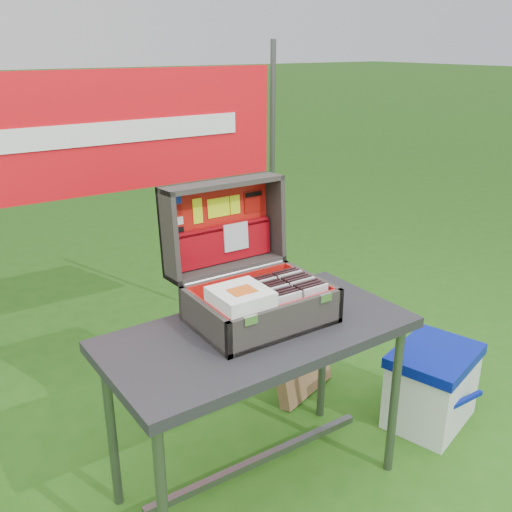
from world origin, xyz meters
TOP-DOWN VIEW (x-y plane):
  - ground at (0.00, 0.00)m, footprint 80.00×80.00m
  - table at (0.08, 0.08)m, footprint 1.15×0.59m
  - table_top at (0.08, 0.08)m, footprint 1.15×0.59m
  - table_leg_fl at (-0.43, -0.14)m, footprint 0.04×0.04m
  - table_leg_fr at (0.59, -0.14)m, footprint 0.04×0.04m
  - table_leg_bl at (-0.43, 0.30)m, footprint 0.04×0.04m
  - table_leg_br at (0.59, 0.30)m, footprint 0.04×0.04m
  - table_brace at (0.08, 0.08)m, footprint 0.98×0.03m
  - suitcase at (0.12, 0.19)m, footprint 0.49×0.51m
  - suitcase_base_bottom at (0.12, 0.13)m, footprint 0.49×0.35m
  - suitcase_base_wall_front at (0.12, -0.04)m, footprint 0.49×0.02m
  - suitcase_base_wall_back at (0.12, 0.30)m, footprint 0.49×0.02m
  - suitcase_base_wall_left at (-0.12, 0.13)m, footprint 0.02×0.35m
  - suitcase_base_wall_right at (0.36, 0.13)m, footprint 0.02×0.35m
  - suitcase_liner_floor at (0.12, 0.13)m, footprint 0.46×0.31m
  - suitcase_latch_left at (-0.04, -0.05)m, footprint 0.05×0.01m
  - suitcase_latch_right at (0.28, -0.05)m, footprint 0.05×0.01m
  - suitcase_hinge at (0.12, 0.31)m, footprint 0.45×0.02m
  - suitcase_lid_back at (0.12, 0.44)m, footprint 0.49×0.04m
  - suitcase_lid_rim_far at (0.12, 0.39)m, footprint 0.49×0.13m
  - suitcase_lid_rim_near at (0.12, 0.37)m, footprint 0.49×0.13m
  - suitcase_lid_rim_left at (-0.12, 0.38)m, footprint 0.02×0.16m
  - suitcase_lid_rim_right at (0.36, 0.38)m, footprint 0.02×0.16m
  - suitcase_lid_liner at (0.12, 0.43)m, footprint 0.45×0.03m
  - suitcase_liner_wall_front at (0.12, -0.02)m, footprint 0.46×0.01m
  - suitcase_liner_wall_back at (0.12, 0.28)m, footprint 0.46×0.01m
  - suitcase_liner_wall_left at (-0.10, 0.13)m, footprint 0.01×0.31m
  - suitcase_liner_wall_right at (0.35, 0.13)m, footprint 0.01×0.31m
  - suitcase_lid_pocket at (0.12, 0.40)m, footprint 0.44×0.04m
  - suitcase_pocket_edge at (0.12, 0.40)m, footprint 0.43×0.02m
  - suitcase_pocket_cd at (0.18, 0.39)m, footprint 0.11×0.02m
  - lid_sticker_cc_a at (-0.06, 0.43)m, footprint 0.05×0.00m
  - lid_sticker_cc_b at (-0.06, 0.43)m, footprint 0.05×0.00m
  - lid_sticker_cc_c at (-0.06, 0.42)m, footprint 0.05×0.00m
  - lid_sticker_cc_d at (-0.06, 0.42)m, footprint 0.05×0.00m
  - lid_card_neon_tall at (0.03, 0.43)m, footprint 0.04×0.01m
  - lid_card_neon_main at (0.12, 0.43)m, footprint 0.10×0.01m
  - lid_card_neon_small at (0.20, 0.43)m, footprint 0.04×0.01m
  - lid_sticker_band at (0.29, 0.43)m, footprint 0.09×0.01m
  - lid_sticker_band_bar at (0.29, 0.43)m, footprint 0.08×0.00m
  - cd_left_0 at (0.15, -0.00)m, footprint 0.11×0.01m
  - cd_left_1 at (0.15, 0.02)m, footprint 0.11×0.01m
  - cd_left_2 at (0.15, 0.04)m, footprint 0.11×0.01m
  - cd_left_3 at (0.15, 0.06)m, footprint 0.11×0.01m
  - cd_left_4 at (0.15, 0.07)m, footprint 0.11×0.01m
  - cd_left_5 at (0.15, 0.09)m, footprint 0.11×0.01m
  - cd_left_6 at (0.15, 0.11)m, footprint 0.11×0.01m
  - cd_left_7 at (0.15, 0.13)m, footprint 0.11×0.01m
  - cd_left_8 at (0.15, 0.15)m, footprint 0.11×0.01m
  - cd_left_9 at (0.15, 0.17)m, footprint 0.11×0.01m
  - cd_left_10 at (0.15, 0.19)m, footprint 0.11×0.01m
  - cd_right_0 at (0.27, -0.00)m, footprint 0.11×0.01m
  - cd_right_1 at (0.27, 0.02)m, footprint 0.11×0.01m
  - cd_right_2 at (0.27, 0.04)m, footprint 0.11×0.01m
  - cd_right_3 at (0.27, 0.06)m, footprint 0.11×0.01m
  - cd_right_4 at (0.27, 0.07)m, footprint 0.11×0.01m
  - cd_right_5 at (0.27, 0.09)m, footprint 0.11×0.01m
  - cd_right_6 at (0.27, 0.11)m, footprint 0.11×0.01m
  - cd_right_7 at (0.27, 0.13)m, footprint 0.11×0.01m
  - cd_right_8 at (0.27, 0.15)m, footprint 0.11×0.01m
  - cd_right_9 at (0.27, 0.17)m, footprint 0.11×0.01m
  - cd_right_10 at (0.27, 0.19)m, footprint 0.11×0.01m
  - songbook_0 at (-0.01, 0.06)m, footprint 0.19×0.19m
  - songbook_1 at (-0.01, 0.06)m, footprint 0.19×0.19m
  - songbook_2 at (-0.01, 0.06)m, footprint 0.19×0.19m
  - songbook_3 at (-0.01, 0.06)m, footprint 0.19×0.19m
  - songbook_4 at (-0.01, 0.06)m, footprint 0.19×0.19m
  - songbook_5 at (-0.01, 0.06)m, footprint 0.19×0.19m
  - songbook_6 at (-0.01, 0.06)m, footprint 0.19×0.19m
  - songbook_7 at (-0.01, 0.06)m, footprint 0.19×0.19m
  - songbook_8 at (-0.01, 0.06)m, footprint 0.19×0.19m
  - songbook_9 at (-0.01, 0.06)m, footprint 0.19×0.19m
  - songbook_graphic at (-0.01, 0.05)m, footprint 0.09×0.07m
  - cooler at (0.99, -0.01)m, footprint 0.50×0.43m
  - cooler_body at (0.99, -0.01)m, footprint 0.47×0.41m
  - cooler_lid at (0.99, -0.01)m, footprint 0.50×0.43m
  - cooler_handle at (0.99, -0.18)m, footprint 0.25×0.02m
  - cardboard_box at (0.63, 0.51)m, footprint 0.42×0.26m
  - banner_post_right at (0.85, 1.10)m, footprint 0.03×0.03m
  - banner at (0.00, 1.09)m, footprint 1.60×0.02m
  - banner_text at (0.00, 1.08)m, footprint 1.20×0.00m

SIDE VIEW (x-z plane):
  - ground at x=0.00m, z-range 0.00..0.00m
  - table_brace at x=0.08m, z-range 0.10..0.14m
  - cooler_body at x=0.99m, z-range 0.00..0.32m
  - cooler at x=0.99m, z-range 0.00..0.37m
  - cooler_handle at x=0.99m, z-range 0.19..0.21m
  - cardboard_box at x=0.63m, z-range 0.00..0.41m
  - table_leg_fl at x=-0.43m, z-range 0.00..0.67m
  - table_leg_fr at x=0.59m, z-range 0.00..0.67m
  - table_leg_bl at x=-0.43m, z-range 0.00..0.67m
  - table_leg_br at x=0.59m, z-range 0.00..0.67m
  - cooler_lid at x=0.99m, z-range 0.32..0.37m
  - table at x=0.08m, z-range 0.00..0.71m
  - table_top at x=0.08m, z-range 0.67..0.71m
  - suitcase_base_bottom at x=0.12m, z-range 0.71..0.73m
  - suitcase_liner_floor at x=0.12m, z-range 0.73..0.73m
  - suitcase_base_wall_front at x=0.12m, z-range 0.71..0.84m
  - suitcase_base_wall_back at x=0.12m, z-range 0.71..0.84m
  - suitcase_base_wall_left at x=-0.12m, z-range 0.71..0.84m
  - suitcase_base_wall_right at x=0.36m, z-range 0.71..0.84m
  - suitcase_liner_wall_front at x=0.12m, z-range 0.73..0.84m
  - suitcase_liner_wall_back at x=0.12m, z-range 0.73..0.84m
  - suitcase_liner_wall_left at x=-0.10m, z-range 0.73..0.84m
  - suitcase_liner_wall_right at x=0.35m, z-range 0.73..0.84m
  - cd_left_0 at x=0.15m, z-range 0.73..0.86m
  - cd_left_1 at x=0.15m, z-range 0.73..0.86m
  - cd_left_2 at x=0.15m, z-range 0.73..0.86m
  - cd_left_3 at x=0.15m, z-range 0.73..0.86m
  - cd_left_4 at x=0.15m, z-range 0.73..0.86m
  - cd_left_5 at x=0.15m, z-range 0.73..0.86m
  - cd_left_6 at x=0.15m, z-range 0.73..0.86m
  - cd_left_7 at x=0.15m, z-range 0.73..0.86m
  - cd_left_8 at x=0.15m, z-range 0.73..0.86m
  - cd_left_9 at x=0.15m, z-range 0.73..0.86m
  - cd_left_10 at x=0.15m, z-range 0.73..0.86m
  - cd_right_0 at x=0.27m, z-range 0.73..0.86m
  - cd_right_1 at x=0.27m, z-range 0.73..0.86m
  - cd_right_2 at x=0.27m, z-range 0.73..0.86m
  - cd_right_3 at x=0.27m, z-range 0.73..0.86m
  - cd_right_4 at x=0.27m, z-range 0.73..0.86m
  - cd_right_5 at x=0.27m, z-range 0.73..0.86m
  - cd_right_6 at x=0.27m, z-range 0.73..0.86m
  - cd_right_7 at x=0.27m, z-range 0.73..0.86m
  - cd_right_8 at x=0.27m, z-range 0.73..0.86m
  - cd_right_9 at x=0.27m, z-range 0.73..0.86m
  - cd_right_10 at x=0.27m, z-range 0.73..0.86m
  - suitcase_latch_left at x=-0.04m, z-range 0.82..0.85m
  - suitcase_latch_right at x=0.28m, z-range 0.82..0.85m
  - suitcase_hinge at x=0.12m, z-range 0.83..0.85m
  - songbook_0 at x=-0.01m, z-range 0.84..0.85m
  - suitcase_lid_rim_near at x=0.12m, z-range 0.83..0.86m
  - songbook_1 at x=-0.01m, z-range 0.85..0.85m
  - banner_post_right at x=0.85m, z-range 0.00..1.70m
  - songbook_2 at x=-0.01m, z-range 0.85..0.86m
  - songbook_3 at x=-0.01m, z-range 0.86..0.86m
  - songbook_4 at x=-0.01m, z-range 0.86..0.87m
  - songbook_5 at x=-0.01m, z-range 0.87..0.87m
  - songbook_6 at x=-0.01m, z-range 0.87..0.88m
  - songbook_7 at x=-0.01m, z-range 0.88..0.88m
  - songbook_8 at x=-0.01m, z-range 0.88..0.89m
  - songbook_9 at x=-0.01m, z-range 0.89..0.89m
  - songbook_graphic at x=-0.01m, z-range 0.89..0.89m
  - suitcase_lid_pocket at x=0.12m, z-range 0.86..1.00m
  - suitcase at x=0.12m, z-range 0.71..1.19m
  - suitcase_pocket_cd at x=0.18m, z-range 0.90..1.01m
  - suitcase_pocket_edge at x=0.12m, z-range 0.99..1.01m
  - suitcase_lid_back at x=0.12m, z-range 0.83..1.19m
  - suitcase_lid_liner at x=0.12m, z-range 0.85..1.16m
  - lid_sticker_cc_d at x=-0.06m, z-range 1.00..1.03m
  - suitcase_lid_rim_left at x=-0.12m, z-range 0.83..1.19m
  - suitcase_lid_rim_right at x=0.36m, z-range 0.83..1.19m
  - lid_sticker_cc_c at x=-0.06m, z-range 1.04..1.07m
  - lid_card_neon_tall at x=0.03m, z-range 1.03..1.13m
  - lid_card_neon_main at x=0.12m, z-range 1.04..1.11m
  - lid_card_neon_small at x=0.20m, z-range 1.04..1.11m
  - lid_sticker_band at x=0.29m, z-range 1.03..1.12m
  - lid_sticker_cc_b at x=-0.06m, z-range 1.08..1.11m
  - lid_sticker_band_bar at x=0.29m, z-range 1.10..1.12m
  - lid_sticker_cc_a at x=-0.06m, z-range 1.12..1.15m
  - suitcase_lid_rim_far at x=0.12m, z-range 1.17..1.19m
  - banner at x=0.00m, z-range 1.02..1.58m
  - banner_text at x=0.00m, z-range 1.25..1.35m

